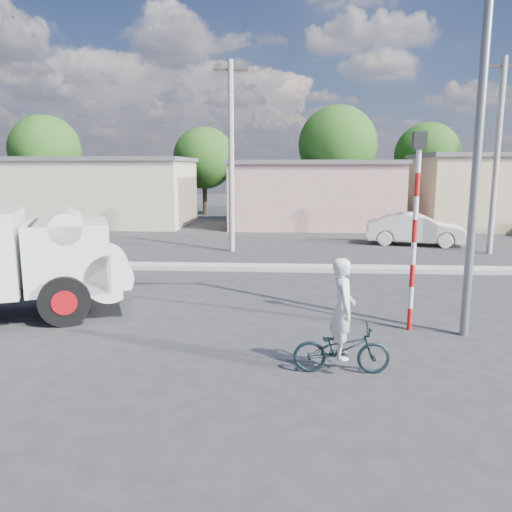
# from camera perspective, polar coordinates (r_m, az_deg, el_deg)

# --- Properties ---
(ground_plane) EXTENTS (120.00, 120.00, 0.00)m
(ground_plane) POSITION_cam_1_polar(r_m,az_deg,el_deg) (10.17, 1.01, -10.72)
(ground_plane) COLOR #262629
(ground_plane) RESTS_ON ground
(median) EXTENTS (40.00, 0.80, 0.16)m
(median) POSITION_cam_1_polar(r_m,az_deg,el_deg) (17.86, 2.20, -1.34)
(median) COLOR #99968E
(median) RESTS_ON ground
(bicycle) EXTENTS (1.71, 0.61, 0.90)m
(bicycle) POSITION_cam_1_polar(r_m,az_deg,el_deg) (9.11, 9.75, -10.38)
(bicycle) COLOR black
(bicycle) RESTS_ON ground
(cyclist) EXTENTS (0.43, 0.65, 1.78)m
(cyclist) POSITION_cam_1_polar(r_m,az_deg,el_deg) (8.97, 9.84, -7.74)
(cyclist) COLOR silver
(cyclist) RESTS_ON ground
(car_cream) EXTENTS (4.76, 2.44, 1.50)m
(car_cream) POSITION_cam_1_polar(r_m,az_deg,el_deg) (24.74, 17.74, 2.94)
(car_cream) COLOR white
(car_cream) RESTS_ON ground
(traffic_pole) EXTENTS (0.28, 0.18, 4.36)m
(traffic_pole) POSITION_cam_1_polar(r_m,az_deg,el_deg) (11.39, 17.77, 4.48)
(traffic_pole) COLOR red
(traffic_pole) RESTS_ON ground
(streetlight) EXTENTS (2.34, 0.22, 9.00)m
(streetlight) POSITION_cam_1_polar(r_m,az_deg,el_deg) (11.41, 23.57, 16.07)
(streetlight) COLOR slate
(streetlight) RESTS_ON ground
(building_row) EXTENTS (37.80, 7.30, 4.44)m
(building_row) POSITION_cam_1_polar(r_m,az_deg,el_deg) (31.54, 4.90, 7.35)
(building_row) COLOR #C1AE92
(building_row) RESTS_ON ground
(tree_row) EXTENTS (43.62, 7.43, 8.42)m
(tree_row) POSITION_cam_1_polar(r_m,az_deg,el_deg) (38.12, 8.86, 12.03)
(tree_row) COLOR #38281E
(tree_row) RESTS_ON ground
(utility_poles) EXTENTS (35.40, 0.24, 8.00)m
(utility_poles) POSITION_cam_1_polar(r_m,az_deg,el_deg) (21.69, 11.34, 11.09)
(utility_poles) COLOR #99968E
(utility_poles) RESTS_ON ground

